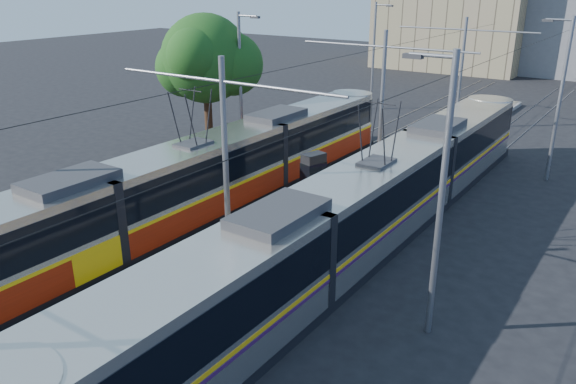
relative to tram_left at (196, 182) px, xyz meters
The scene contains 11 objects.
platform 7.87m from the tram_left, 62.19° to the left, with size 4.00×50.00×0.30m, color gray.
tactile_strip_left 7.29m from the tram_left, 72.52° to the left, with size 0.70×50.00×0.01m, color gray.
tactile_strip_right 8.61m from the tram_left, 53.50° to the left, with size 0.70×50.00×0.01m, color gray.
rails 7.90m from the tram_left, 62.19° to the left, with size 8.71×70.00×0.03m.
tram_left is the anchor object (origin of this frame).
tram_right 7.47m from the tram_left, 15.48° to the left, with size 2.43×30.57×5.50m.
catenary 6.06m from the tram_left, 47.87° to the left, with size 9.20×70.00×7.00m.
street_lamps 11.67m from the tram_left, 71.61° to the left, with size 15.18×38.22×8.00m.
shelter 5.07m from the tram_left, 47.44° to the left, with size 0.90×1.17×2.29m.
tree 10.55m from the tram_left, 126.86° to the left, with size 5.44×5.03×7.90m.
building_left 50.55m from the tram_left, 97.32° to the left, with size 16.32×12.24×14.74m.
Camera 1 is at (12.01, -5.64, 9.56)m, focal length 35.00 mm.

